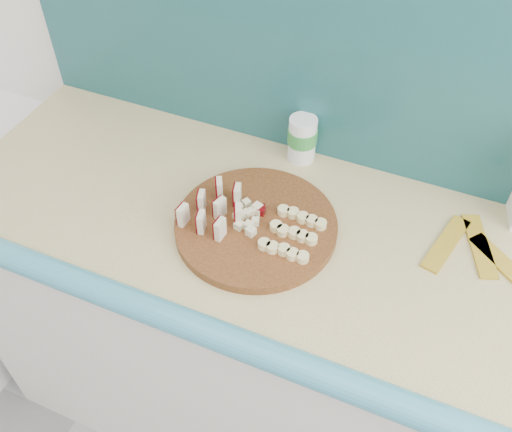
{
  "coord_description": "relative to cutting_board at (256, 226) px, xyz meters",
  "views": [
    {
      "loc": [
        0.07,
        0.7,
        1.85
      ],
      "look_at": [
        -0.26,
        1.48,
        0.95
      ],
      "focal_mm": 40.0,
      "sensor_mm": 36.0,
      "label": 1
    }
  ],
  "objects": [
    {
      "name": "apple_wedges",
      "position": [
        -0.09,
        -0.02,
        0.04
      ],
      "size": [
        0.13,
        0.14,
        0.05
      ],
      "color": "beige",
      "rests_on": "cutting_board"
    },
    {
      "name": "apple_chunks",
      "position": [
        -0.02,
        0.0,
        0.02
      ],
      "size": [
        0.06,
        0.06,
        0.02
      ],
      "color": "#FBF5C9",
      "rests_on": "cutting_board"
    },
    {
      "name": "kitchen_counter",
      "position": [
        0.36,
        0.02,
        -0.46
      ],
      "size": [
        2.2,
        0.63,
        0.91
      ],
      "color": "white",
      "rests_on": "ground"
    },
    {
      "name": "banana_peel",
      "position": [
        0.46,
        0.12,
        -0.01
      ],
      "size": [
        0.24,
        0.2,
        0.01
      ],
      "rotation": [
        0.0,
        0.0,
        0.2
      ],
      "color": "gold",
      "rests_on": "kitchen_counter"
    },
    {
      "name": "backsplash",
      "position": [
        0.36,
        0.31,
        0.24
      ],
      "size": [
        2.2,
        0.02,
        0.5
      ],
      "primitive_type": "cube",
      "color": "teal",
      "rests_on": "kitchen_counter"
    },
    {
      "name": "cutting_board",
      "position": [
        0.0,
        0.0,
        0.0
      ],
      "size": [
        0.38,
        0.38,
        0.02
      ],
      "primitive_type": "cylinder",
      "rotation": [
        0.0,
        0.0,
        -0.06
      ],
      "color": "#3F1E0D",
      "rests_on": "kitchen_counter"
    },
    {
      "name": "canister",
      "position": [
        0.01,
        0.27,
        0.05
      ],
      "size": [
        0.07,
        0.07,
        0.12
      ],
      "rotation": [
        0.0,
        0.0,
        0.22
      ],
      "color": "white",
      "rests_on": "kitchen_counter"
    },
    {
      "name": "banana_slices",
      "position": [
        0.09,
        -0.01,
        0.02
      ],
      "size": [
        0.12,
        0.14,
        0.02
      ],
      "color": "beige",
      "rests_on": "cutting_board"
    }
  ]
}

